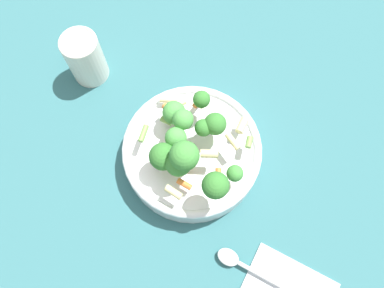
{
  "coord_description": "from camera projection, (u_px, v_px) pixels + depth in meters",
  "views": [
    {
      "loc": [
        0.15,
        0.15,
        0.64
      ],
      "look_at": [
        0.0,
        0.0,
        0.07
      ],
      "focal_mm": 35.0,
      "sensor_mm": 36.0,
      "label": 1
    }
  ],
  "objects": [
    {
      "name": "ground_plane",
      "position": [
        192.0,
        157.0,
        0.67
      ],
      "size": [
        3.0,
        3.0,
        0.0
      ],
      "primitive_type": "plane",
      "color": "#2D6066"
    },
    {
      "name": "bowl",
      "position": [
        192.0,
        152.0,
        0.64
      ],
      "size": [
        0.23,
        0.23,
        0.05
      ],
      "color": "silver",
      "rests_on": "ground_plane"
    },
    {
      "name": "pasta_salad",
      "position": [
        188.0,
        146.0,
        0.57
      ],
      "size": [
        0.18,
        0.2,
        0.09
      ],
      "color": "#8CB766",
      "rests_on": "bowl"
    },
    {
      "name": "cup",
      "position": [
        85.0,
        58.0,
        0.68
      ],
      "size": [
        0.07,
        0.07,
        0.1
      ],
      "color": "silver",
      "rests_on": "ground_plane"
    },
    {
      "name": "spoon",
      "position": [
        253.0,
        271.0,
        0.59
      ],
      "size": [
        0.07,
        0.19,
        0.01
      ],
      "rotation": [
        0.0,
        0.0,
        11.27
      ],
      "color": "silver",
      "rests_on": "napkin"
    }
  ]
}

